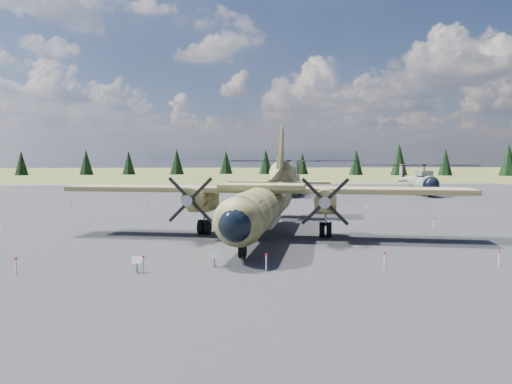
{
  "coord_description": "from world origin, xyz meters",
  "views": [
    {
      "loc": [
        -0.3,
        -37.77,
        5.58
      ],
      "look_at": [
        2.63,
        2.0,
        2.85
      ],
      "focal_mm": 35.0,
      "sensor_mm": 36.0,
      "label": 1
    }
  ],
  "objects": [
    {
      "name": "treeline",
      "position": [
        -3.35,
        -5.3,
        4.74
      ],
      "size": [
        293.17,
        287.15,
        10.93
      ],
      "color": "black",
      "rests_on": "ground"
    },
    {
      "name": "helicopter_mid",
      "position": [
        29.65,
        33.7,
        3.31
      ],
      "size": [
        19.56,
        22.22,
        4.66
      ],
      "rotation": [
        0.0,
        0.0,
        -0.07
      ],
      "color": "gray",
      "rests_on": "ground"
    },
    {
      "name": "helicopter_near",
      "position": [
        9.89,
        34.99,
        3.76
      ],
      "size": [
        25.35,
        26.33,
        5.3
      ],
      "rotation": [
        0.0,
        0.0,
        -0.25
      ],
      "color": "gray",
      "rests_on": "ground"
    },
    {
      "name": "apron",
      "position": [
        0.0,
        10.0,
        0.0
      ],
      "size": [
        120.0,
        120.0,
        0.04
      ],
      "primitive_type": "cube",
      "color": "#515256",
      "rests_on": "ground"
    },
    {
      "name": "transport_plane",
      "position": [
        3.0,
        -1.83,
        2.7
      ],
      "size": [
        28.35,
        25.42,
        9.38
      ],
      "rotation": [
        0.0,
        0.0,
        -0.23
      ],
      "color": "#3E3F22",
      "rests_on": "ground"
    },
    {
      "name": "info_placard_left",
      "position": [
        -4.32,
        -13.46,
        0.54
      ],
      "size": [
        0.52,
        0.24,
        0.81
      ],
      "rotation": [
        0.0,
        0.0,
        -0.05
      ],
      "color": "gray",
      "rests_on": "ground"
    },
    {
      "name": "info_placard_right",
      "position": [
        -0.57,
        -12.41,
        0.53
      ],
      "size": [
        0.54,
        0.31,
        0.8
      ],
      "rotation": [
        0.0,
        0.0,
        0.19
      ],
      "color": "gray",
      "rests_on": "ground"
    },
    {
      "name": "ground",
      "position": [
        0.0,
        0.0,
        0.0
      ],
      "size": [
        500.0,
        500.0,
        0.0
      ],
      "primitive_type": "plane",
      "color": "brown",
      "rests_on": "ground"
    },
    {
      "name": "barrier_fence",
      "position": [
        -0.46,
        -0.08,
        0.51
      ],
      "size": [
        33.12,
        29.62,
        0.85
      ],
      "color": "silver",
      "rests_on": "ground"
    }
  ]
}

